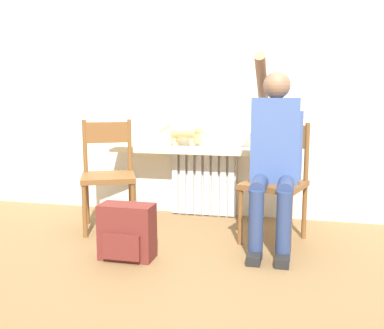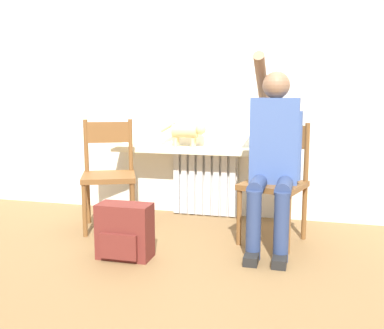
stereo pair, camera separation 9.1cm
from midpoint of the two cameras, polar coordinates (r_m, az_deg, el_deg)
name	(u,v)px [view 2 (the right image)]	position (r m, az deg, el deg)	size (l,w,h in m)	color
ground_plane	(165,260)	(3.04, -2.59, -11.97)	(12.00, 12.00, 0.00)	brown
wall_with_window	(207,63)	(4.04, 2.64, 12.71)	(7.00, 0.06, 2.70)	silver
radiator	(205,184)	(4.03, 2.30, -2.45)	(0.59, 0.08, 0.58)	silver
windowsill	(203,150)	(3.91, 2.09, 1.83)	(1.64, 0.25, 0.05)	beige
window_glass	(207,72)	(4.00, 2.53, 11.60)	(1.57, 0.01, 1.29)	white
chair_left	(109,173)	(3.69, -9.83, -1.03)	(0.55, 0.55, 0.88)	brown
chair_right	(275,181)	(3.36, 11.30, -2.03)	(0.52, 0.52, 0.88)	brown
person	(274,151)	(3.23, 11.12, 1.75)	(0.36, 0.96, 1.38)	navy
cat	(188,131)	(3.92, 0.13, 4.24)	(0.42, 0.12, 0.22)	#DBB77A
backpack	(125,232)	(3.04, -7.70, -8.45)	(0.36, 0.21, 0.37)	maroon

